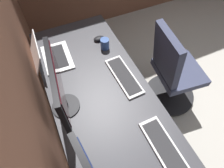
# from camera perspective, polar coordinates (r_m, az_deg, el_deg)

# --- Properties ---
(wall_back) EXTENTS (4.98, 0.10, 2.60)m
(wall_back) POSITION_cam_1_polar(r_m,az_deg,el_deg) (0.75, -24.38, -20.08)
(wall_back) COLOR brown
(wall_back) RESTS_ON ground
(desk) EXTENTS (1.98, 0.75, 0.73)m
(desk) POSITION_cam_1_polar(r_m,az_deg,el_deg) (1.48, -1.78, -6.98)
(desk) COLOR #38383D
(desk) RESTS_ON ground
(drawer_pedestal) EXTENTS (0.40, 0.51, 0.69)m
(drawer_pedestal) POSITION_cam_1_polar(r_m,az_deg,el_deg) (1.76, -2.39, -12.01)
(drawer_pedestal) COLOR #38383D
(drawer_pedestal) RESTS_ON ground
(monitor_primary) EXTENTS (0.51, 0.20, 0.44)m
(monitor_primary) POSITION_cam_1_polar(r_m,az_deg,el_deg) (1.24, -15.45, -0.78)
(monitor_primary) COLOR black
(monitor_primary) RESTS_ON desk
(laptop_leftmost) EXTENTS (0.35, 0.33, 0.22)m
(laptop_leftmost) POSITION_cam_1_polar(r_m,az_deg,el_deg) (1.71, -18.16, 7.89)
(laptop_leftmost) COLOR white
(laptop_leftmost) RESTS_ON desk
(keyboard_main) EXTENTS (0.42, 0.15, 0.02)m
(keyboard_main) POSITION_cam_1_polar(r_m,az_deg,el_deg) (1.32, 15.27, -17.78)
(keyboard_main) COLOR silver
(keyboard_main) RESTS_ON desk
(keyboard_spare) EXTENTS (0.42, 0.16, 0.02)m
(keyboard_spare) POSITION_cam_1_polar(r_m,az_deg,el_deg) (1.55, 3.53, 2.36)
(keyboard_spare) COLOR silver
(keyboard_spare) RESTS_ON desk
(mouse_main) EXTENTS (0.06, 0.10, 0.03)m
(mouse_main) POSITION_cam_1_polar(r_m,az_deg,el_deg) (1.83, -3.82, 13.21)
(mouse_main) COLOR black
(mouse_main) RESTS_ON desk
(coffee_mug) EXTENTS (0.12, 0.08, 0.10)m
(coffee_mug) POSITION_cam_1_polar(r_m,az_deg,el_deg) (1.74, -2.18, 11.82)
(coffee_mug) COLOR #335193
(coffee_mug) RESTS_ON desk
(office_chair) EXTENTS (0.56, 0.58, 0.97)m
(office_chair) POSITION_cam_1_polar(r_m,az_deg,el_deg) (2.01, 17.40, 2.91)
(office_chair) COLOR #383D56
(office_chair) RESTS_ON ground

